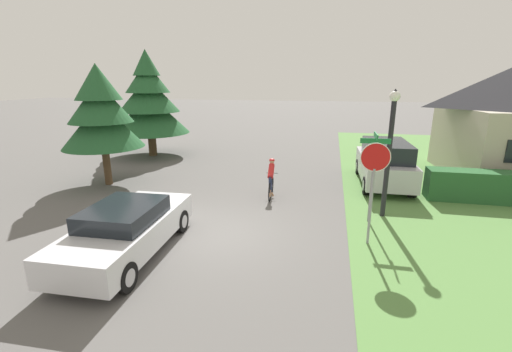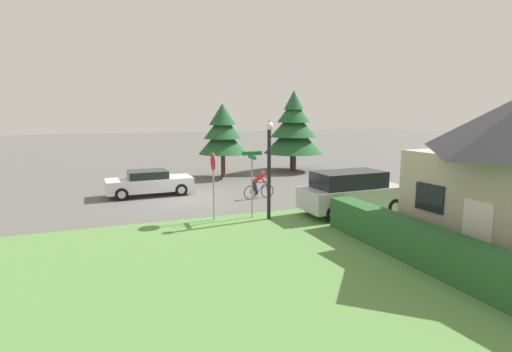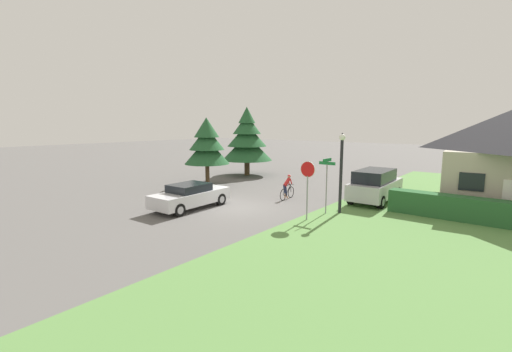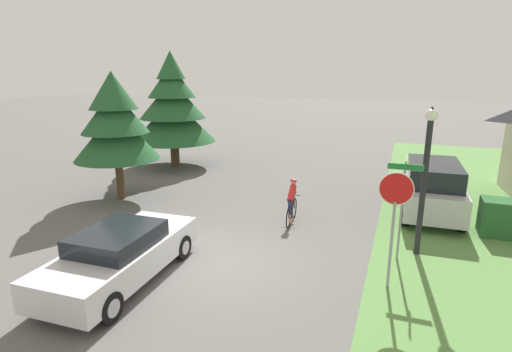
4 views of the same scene
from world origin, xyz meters
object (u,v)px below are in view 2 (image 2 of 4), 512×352
(stop_sign, at_px, (213,172))
(street_name_sign, at_px, (252,172))
(parked_suv_right, at_px, (351,192))
(street_lamp, at_px, (269,161))
(sedan_left_lane, at_px, (149,183))
(conifer_tall_near, at_px, (223,132))
(conifer_tall_far, at_px, (293,129))
(cyclist, at_px, (259,185))

(stop_sign, xyz_separation_m, street_name_sign, (0.17, 1.66, -0.07))
(parked_suv_right, distance_m, street_lamp, 4.11)
(sedan_left_lane, relative_size, street_lamp, 1.10)
(parked_suv_right, distance_m, conifer_tall_near, 12.23)
(sedan_left_lane, bearing_deg, parked_suv_right, -44.74)
(street_lamp, xyz_separation_m, street_name_sign, (-0.51, -0.57, -0.54))
(parked_suv_right, xyz_separation_m, conifer_tall_far, (-12.88, 3.47, 2.23))
(cyclist, relative_size, conifer_tall_near, 0.34)
(parked_suv_right, bearing_deg, street_name_sign, 165.76)
(stop_sign, bearing_deg, street_lamp, -107.93)
(street_name_sign, distance_m, conifer_tall_far, 14.28)
(street_lamp, bearing_deg, cyclist, 164.55)
(parked_suv_right, bearing_deg, cyclist, 119.36)
(stop_sign, bearing_deg, conifer_tall_near, -19.28)
(sedan_left_lane, bearing_deg, street_lamp, -60.65)
(street_name_sign, bearing_deg, street_lamp, 48.02)
(sedan_left_lane, bearing_deg, cyclist, -30.39)
(sedan_left_lane, relative_size, cyclist, 2.67)
(cyclist, distance_m, street_lamp, 4.53)
(sedan_left_lane, distance_m, parked_suv_right, 10.85)
(stop_sign, height_order, street_name_sign, street_name_sign)
(conifer_tall_near, distance_m, conifer_tall_far, 6.05)
(conifer_tall_far, bearing_deg, street_name_sign, -33.35)
(sedan_left_lane, distance_m, street_lamp, 8.26)
(stop_sign, relative_size, conifer_tall_near, 0.56)
(cyclist, relative_size, street_name_sign, 0.60)
(parked_suv_right, xyz_separation_m, conifer_tall_near, (-11.78, -2.48, 2.14))
(conifer_tall_far, bearing_deg, parked_suv_right, -15.09)
(cyclist, relative_size, conifer_tall_far, 0.28)
(sedan_left_lane, bearing_deg, stop_sign, -74.40)
(sedan_left_lane, relative_size, conifer_tall_near, 0.90)
(street_lamp, bearing_deg, conifer_tall_near, 173.43)
(cyclist, relative_size, street_lamp, 0.41)
(street_name_sign, bearing_deg, conifer_tall_far, 146.65)
(sedan_left_lane, height_order, street_lamp, street_lamp)
(stop_sign, relative_size, street_name_sign, 1.00)
(cyclist, distance_m, parked_suv_right, 5.24)
(cyclist, height_order, street_name_sign, street_name_sign)
(sedan_left_lane, distance_m, stop_sign, 6.64)
(sedan_left_lane, height_order, cyclist, cyclist)
(parked_suv_right, relative_size, conifer_tall_far, 0.77)
(parked_suv_right, relative_size, conifer_tall_near, 0.93)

